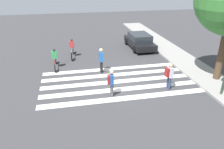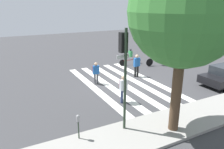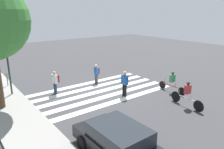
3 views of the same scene
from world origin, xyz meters
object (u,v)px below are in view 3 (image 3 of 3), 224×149
(traffic_light, at_px, (8,50))
(cyclist_far_lane, at_px, (172,81))
(car_parked_far_curb, at_px, (119,141))
(pedestrian_adult_yellow_jacket, at_px, (125,82))
(pedestrian_child_with_backpack, at_px, (55,81))
(parking_meter, at_px, (7,76))
(cyclist_mid_street, at_px, (187,94))
(pedestrian_adult_blue_shirt, at_px, (97,72))

(traffic_light, distance_m, cyclist_far_lane, 11.78)
(car_parked_far_curb, bearing_deg, pedestrian_adult_yellow_jacket, -43.00)
(traffic_light, distance_m, pedestrian_child_with_backpack, 3.75)
(traffic_light, distance_m, pedestrian_adult_yellow_jacket, 8.25)
(parking_meter, bearing_deg, traffic_light, 177.91)
(traffic_light, bearing_deg, pedestrian_adult_yellow_jacket, -128.16)
(traffic_light, bearing_deg, cyclist_far_lane, -123.80)
(cyclist_far_lane, distance_m, car_parked_far_curb, 8.65)
(pedestrian_adult_yellow_jacket, height_order, car_parked_far_curb, pedestrian_adult_yellow_jacket)
(traffic_light, xyz_separation_m, car_parked_far_curb, (-9.91, -1.67, -2.58))
(traffic_light, distance_m, cyclist_mid_street, 12.15)
(pedestrian_adult_blue_shirt, relative_size, car_parked_far_curb, 0.36)
(traffic_light, xyz_separation_m, cyclist_far_lane, (-6.41, -9.58, -2.44))
(pedestrian_adult_yellow_jacket, xyz_separation_m, cyclist_far_lane, (-1.51, -3.34, -0.17))
(traffic_light, height_order, cyclist_far_lane, traffic_light)
(traffic_light, relative_size, pedestrian_adult_yellow_jacket, 2.59)
(parking_meter, relative_size, pedestrian_adult_yellow_jacket, 0.69)
(cyclist_mid_street, height_order, car_parked_far_curb, cyclist_mid_street)
(parking_meter, height_order, cyclist_far_lane, cyclist_far_lane)
(traffic_light, height_order, cyclist_mid_street, traffic_light)
(cyclist_mid_street, height_order, cyclist_far_lane, cyclist_mid_street)
(parking_meter, distance_m, pedestrian_adult_blue_shirt, 7.06)
(car_parked_far_curb, bearing_deg, pedestrian_child_with_backpack, -6.65)
(pedestrian_child_with_backpack, distance_m, pedestrian_adult_blue_shirt, 3.67)
(pedestrian_child_with_backpack, height_order, cyclist_mid_street, pedestrian_child_with_backpack)
(traffic_light, relative_size, cyclist_far_lane, 1.98)
(pedestrian_adult_yellow_jacket, relative_size, cyclist_far_lane, 0.76)
(traffic_light, height_order, pedestrian_child_with_backpack, traffic_light)
(cyclist_mid_street, bearing_deg, cyclist_far_lane, -26.16)
(traffic_light, relative_size, parking_meter, 3.76)
(parking_meter, distance_m, pedestrian_adult_yellow_jacket, 9.34)
(traffic_light, bearing_deg, pedestrian_child_with_backpack, -120.49)
(cyclist_far_lane, height_order, car_parked_far_curb, cyclist_far_lane)
(parking_meter, xyz_separation_m, cyclist_mid_street, (-10.76, -8.12, -0.07))
(pedestrian_child_with_backpack, bearing_deg, cyclist_far_lane, -130.75)
(pedestrian_adult_yellow_jacket, bearing_deg, traffic_light, -132.09)
(parking_meter, relative_size, pedestrian_child_with_backpack, 0.74)
(pedestrian_child_with_backpack, height_order, car_parked_far_curb, pedestrian_child_with_backpack)
(car_parked_far_curb, bearing_deg, parking_meter, 6.89)
(traffic_light, height_order, pedestrian_adult_blue_shirt, traffic_light)
(pedestrian_adult_blue_shirt, bearing_deg, traffic_light, 84.96)
(parking_meter, xyz_separation_m, pedestrian_child_with_backpack, (-3.63, -2.48, 0.06))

